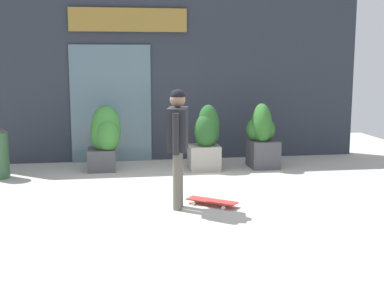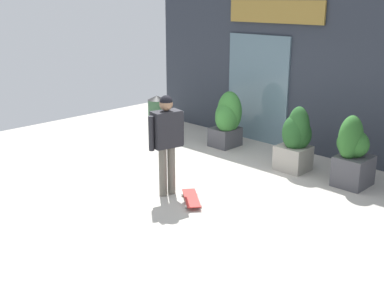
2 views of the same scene
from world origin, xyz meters
name	(u,v)px [view 1 (image 1 of 2)]	position (x,y,z in m)	size (l,w,h in m)	color
ground_plane	(183,193)	(0.00, 0.00, 0.00)	(12.00, 12.00, 0.00)	#B2ADA3
building_facade	(162,65)	(-0.03, 2.93, 1.98)	(8.28, 0.31, 3.98)	#2D333D
skateboarder	(178,136)	(-0.18, -0.81, 1.03)	(0.35, 0.63, 1.68)	#666056
skateboard	(212,201)	(0.32, -0.75, 0.06)	(0.72, 0.63, 0.08)	red
planter_box_left	(262,137)	(1.78, 1.72, 0.61)	(0.61, 0.67, 1.26)	#47474C
planter_box_right	(105,138)	(-1.22, 1.92, 0.63)	(0.64, 0.67, 1.23)	#47474C
planter_box_mid	(206,138)	(0.68, 1.68, 0.62)	(0.58, 0.55, 1.25)	gray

